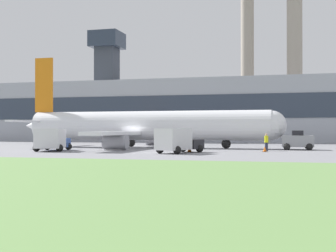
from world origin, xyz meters
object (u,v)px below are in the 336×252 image
(airplane, at_px, (143,126))
(ground_crew_person, at_px, (266,142))
(fuel_truck, at_px, (52,140))
(pushback_tug, at_px, (298,141))
(baggage_truck, at_px, (178,141))

(airplane, relative_size, ground_crew_person, 18.50)
(fuel_truck, bearing_deg, pushback_tug, 21.25)
(fuel_truck, xyz_separation_m, ground_crew_person, (20.02, 5.51, -0.21))
(pushback_tug, bearing_deg, airplane, 175.65)
(pushback_tug, height_order, ground_crew_person, pushback_tug)
(fuel_truck, bearing_deg, ground_crew_person, 15.38)
(baggage_truck, relative_size, ground_crew_person, 3.31)
(baggage_truck, height_order, ground_crew_person, baggage_truck)
(ground_crew_person, bearing_deg, baggage_truck, -138.65)
(fuel_truck, height_order, ground_crew_person, fuel_truck)
(baggage_truck, bearing_deg, airplane, 121.52)
(baggage_truck, xyz_separation_m, ground_crew_person, (7.27, 6.40, -0.20))
(airplane, xyz_separation_m, ground_crew_person, (14.08, -4.71, -1.62))
(airplane, distance_m, fuel_truck, 11.91)
(airplane, distance_m, baggage_truck, 13.11)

